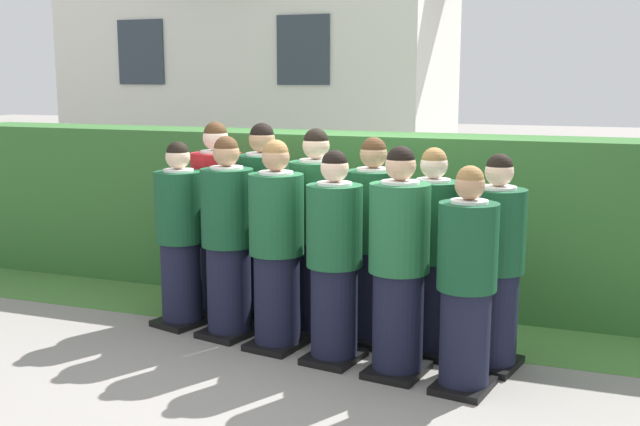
{
  "coord_description": "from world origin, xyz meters",
  "views": [
    {
      "loc": [
        2.06,
        -5.21,
        2.08
      ],
      "look_at": [
        0.0,
        0.25,
        1.05
      ],
      "focal_mm": 43.15,
      "sensor_mm": 36.0,
      "label": 1
    }
  ],
  "objects": [
    {
      "name": "ground_plane",
      "position": [
        0.0,
        0.0,
        0.0
      ],
      "size": [
        60.0,
        60.0,
        0.0
      ],
      "primitive_type": "plane",
      "color": "gray"
    },
    {
      "name": "student_front_row_0",
      "position": [
        -1.27,
        0.29,
        0.74
      ],
      "size": [
        0.47,
        0.54,
        1.56
      ],
      "color": "black",
      "rests_on": "ground"
    },
    {
      "name": "student_front_row_1",
      "position": [
        -0.76,
        0.18,
        0.78
      ],
      "size": [
        0.47,
        0.55,
        1.63
      ],
      "color": "black",
      "rests_on": "ground"
    },
    {
      "name": "student_front_row_2",
      "position": [
        -0.28,
        0.06,
        0.77
      ],
      "size": [
        0.45,
        0.54,
        1.62
      ],
      "color": "black",
      "rests_on": "ground"
    },
    {
      "name": "student_front_row_3",
      "position": [
        0.23,
        -0.06,
        0.75
      ],
      "size": [
        0.43,
        0.53,
        1.57
      ],
      "color": "black",
      "rests_on": "ground"
    },
    {
      "name": "student_front_row_4",
      "position": [
        0.74,
        -0.15,
        0.77
      ],
      "size": [
        0.44,
        0.51,
        1.63
      ],
      "color": "black",
      "rests_on": "ground"
    },
    {
      "name": "student_front_row_5",
      "position": [
        1.23,
        -0.27,
        0.72
      ],
      "size": [
        0.42,
        0.51,
        1.52
      ],
      "color": "black",
      "rests_on": "ground"
    },
    {
      "name": "student_in_red_blazer",
      "position": [
        -1.15,
        0.72,
        0.81
      ],
      "size": [
        0.52,
        0.58,
        1.7
      ],
      "color": "black",
      "rests_on": "ground"
    },
    {
      "name": "student_rear_row_1",
      "position": [
        -0.68,
        0.66,
        0.81
      ],
      "size": [
        0.5,
        0.58,
        1.71
      ],
      "color": "black",
      "rests_on": "ground"
    },
    {
      "name": "student_rear_row_2",
      "position": [
        -0.13,
        0.52,
        0.8
      ],
      "size": [
        0.5,
        0.57,
        1.68
      ],
      "color": "black",
      "rests_on": "ground"
    },
    {
      "name": "student_rear_row_3",
      "position": [
        0.36,
        0.46,
        0.78
      ],
      "size": [
        0.49,
        0.56,
        1.63
      ],
      "color": "black",
      "rests_on": "ground"
    },
    {
      "name": "student_rear_row_4",
      "position": [
        0.86,
        0.36,
        0.75
      ],
      "size": [
        0.44,
        0.51,
        1.58
      ],
      "color": "black",
      "rests_on": "ground"
    },
    {
      "name": "student_rear_row_5",
      "position": [
        1.35,
        0.21,
        0.74
      ],
      "size": [
        0.44,
        0.53,
        1.56
      ],
      "color": "black",
      "rests_on": "ground"
    },
    {
      "name": "hedge",
      "position": [
        0.0,
        1.61,
        0.78
      ],
      "size": [
        9.13,
        0.7,
        1.57
      ],
      "color": "#33662D",
      "rests_on": "ground"
    },
    {
      "name": "school_building_main",
      "position": [
        -4.12,
        8.18,
        3.12
      ],
      "size": [
        7.14,
        3.74,
        6.08
      ],
      "color": "silver",
      "rests_on": "ground"
    },
    {
      "name": "lawn_strip",
      "position": [
        0.0,
        0.81,
        0.0
      ],
      "size": [
        9.13,
        0.9,
        0.01
      ],
      "primitive_type": "cube",
      "color": "#477A38",
      "rests_on": "ground"
    }
  ]
}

